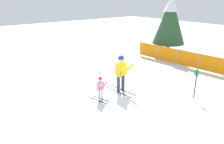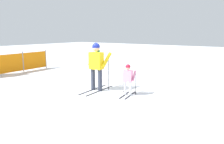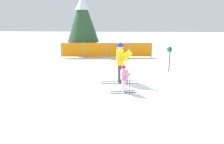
% 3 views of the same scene
% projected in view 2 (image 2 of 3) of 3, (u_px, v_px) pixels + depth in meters
% --- Properties ---
extents(ground_plane, '(60.00, 60.00, 0.00)m').
position_uv_depth(ground_plane, '(99.00, 91.00, 8.30)').
color(ground_plane, white).
extents(skier_adult, '(1.75, 0.81, 1.83)m').
position_uv_depth(skier_adult, '(97.00, 62.00, 8.25)').
color(skier_adult, black).
rests_on(skier_adult, ground_plane).
extents(skier_child, '(1.07, 0.54, 1.12)m').
position_uv_depth(skier_child, '(128.00, 77.00, 7.67)').
color(skier_child, black).
rests_on(skier_child, ground_plane).
extents(trail_marker, '(0.28, 0.08, 1.36)m').
position_uv_depth(trail_marker, '(98.00, 58.00, 11.61)').
color(trail_marker, black).
rests_on(trail_marker, ground_plane).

